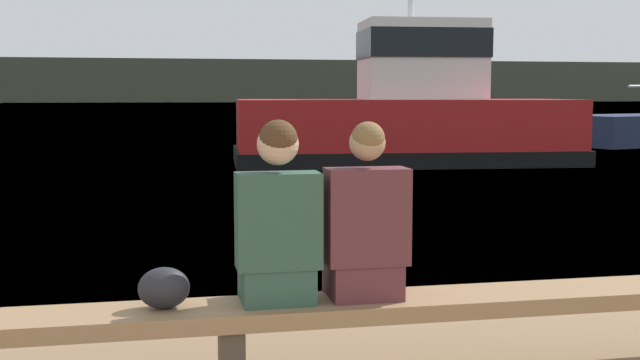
# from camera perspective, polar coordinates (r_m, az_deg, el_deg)

# --- Properties ---
(water_surface) EXTENTS (240.00, 240.00, 0.00)m
(water_surface) POSITION_cam_1_polar(r_m,az_deg,el_deg) (126.19, -11.46, 5.34)
(water_surface) COLOR #5684A3
(water_surface) RESTS_ON ground
(far_shoreline) EXTENTS (600.00, 12.00, 7.69)m
(far_shoreline) POSITION_cam_1_polar(r_m,az_deg,el_deg) (150.25, -11.53, 6.92)
(far_shoreline) COLOR #424738
(far_shoreline) RESTS_ON ground
(bench_main) EXTENTS (8.39, 0.44, 0.49)m
(bench_main) POSITION_cam_1_polar(r_m,az_deg,el_deg) (4.49, -6.36, -9.87)
(bench_main) COLOR #8E6B47
(bench_main) RESTS_ON ground
(person_left) EXTENTS (0.46, 0.39, 1.02)m
(person_left) POSITION_cam_1_polar(r_m,az_deg,el_deg) (4.41, -3.03, -3.06)
(person_left) COLOR #2D4C3D
(person_left) RESTS_ON bench_main
(person_right) EXTENTS (0.46, 0.38, 1.01)m
(person_right) POSITION_cam_1_polar(r_m,az_deg,el_deg) (4.51, 3.27, -3.17)
(person_right) COLOR #56282D
(person_right) RESTS_ON bench_main
(shopping_bag) EXTENTS (0.28, 0.19, 0.23)m
(shopping_bag) POSITION_cam_1_polar(r_m,az_deg,el_deg) (4.44, -11.04, -7.55)
(shopping_bag) COLOR #232328
(shopping_bag) RESTS_ON bench_main
(tugboat_red) EXTENTS (8.17, 3.80, 6.15)m
(tugboat_red) POSITION_cam_1_polar(r_m,az_deg,el_deg) (18.96, 6.29, 4.35)
(tugboat_red) COLOR #A81919
(tugboat_red) RESTS_ON water_surface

